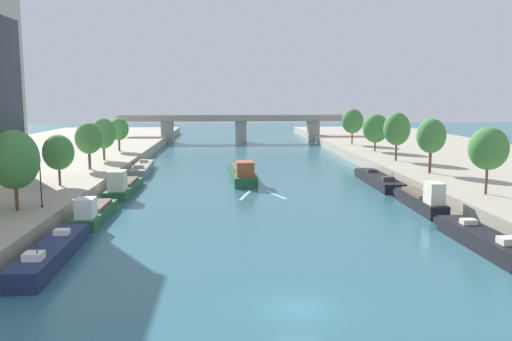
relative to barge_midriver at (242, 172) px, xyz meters
name	(u,v)px	position (x,y,z in m)	size (l,w,h in m)	color
ground_plane	(298,308)	(1.66, -45.05, -0.98)	(400.00, 400.00, 0.00)	#2D6070
quay_left	(17,166)	(-34.68, 9.95, -0.08)	(36.00, 170.00, 1.79)	#A89E89
quay_right	(472,162)	(38.01, 9.95, -0.08)	(36.00, 170.00, 1.79)	#A89E89
barge_midriver	(242,172)	(0.00, 0.00, 0.00)	(3.77, 17.51, 3.17)	#235633
wake_behind_barge	(260,195)	(1.82, -11.98, -0.96)	(5.59, 6.03, 0.03)	#A0CCD6
moored_boat_left_end	(52,252)	(-14.52, -36.04, -0.28)	(2.37, 13.16, 2.44)	#1E284C
moored_boat_left_second	(95,212)	(-14.58, -23.66, -0.16)	(2.14, 10.76, 2.73)	#235633
moored_boat_left_midway	(124,186)	(-14.49, -9.96, -0.05)	(2.65, 12.54, 3.25)	#235633
moored_boat_left_gap_after	(142,168)	(-15.00, 7.34, -0.32)	(2.95, 14.53, 2.36)	gray
moored_boat_right_downstream	(482,239)	(17.42, -34.46, -0.29)	(2.64, 12.61, 2.41)	black
moored_boat_right_second	(421,200)	(17.83, -20.78, 0.04)	(2.09, 11.81, 3.39)	black
moored_boat_right_far	(378,180)	(17.87, -5.31, -0.34)	(2.82, 15.59, 2.32)	black
tree_left_midway	(14,160)	(-20.29, -27.03, 5.24)	(4.16, 4.16, 6.99)	brown
tree_left_far	(58,152)	(-20.63, -14.13, 4.48)	(3.38, 3.38, 5.62)	brown
tree_left_second	(89,138)	(-20.65, -1.10, 4.99)	(3.59, 3.59, 6.32)	brown
tree_left_third	(103,133)	(-21.05, 9.16, 4.94)	(3.75, 3.75, 6.50)	brown
tree_left_by_lamp	(119,129)	(-21.32, 22.33, 4.74)	(3.51, 3.51, 5.95)	brown
tree_right_distant	(488,149)	(23.94, -22.04, 5.43)	(3.88, 3.88, 6.78)	brown
tree_right_by_lamp	(431,136)	(23.91, -7.55, 5.59)	(3.67, 3.67, 7.00)	brown
tree_right_past_mid	(397,129)	(23.82, 5.53, 5.66)	(4.01, 4.01, 7.37)	brown
tree_right_end_of_row	(376,128)	(24.48, 19.06, 4.94)	(4.60, 4.60, 6.70)	brown
tree_right_far	(353,121)	(23.61, 32.42, 5.56)	(4.38, 4.38, 7.26)	brown
lamppost_left_bank	(41,181)	(-18.61, -25.84, 3.22)	(0.28, 0.28, 4.38)	black
bridge_far	(241,125)	(1.66, 58.91, 3.41)	(60.70, 4.40, 6.89)	gray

